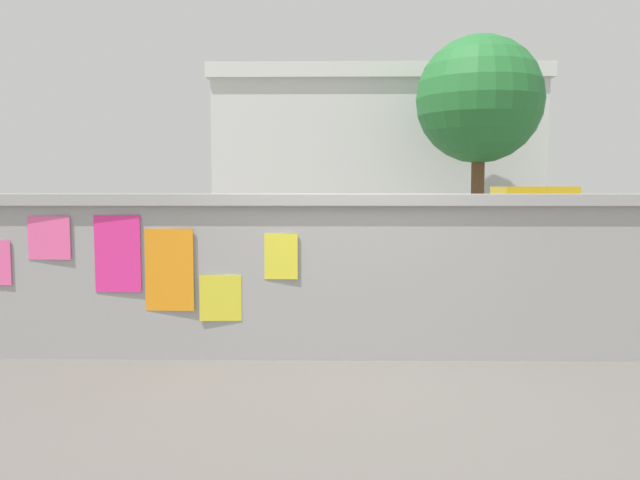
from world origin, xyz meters
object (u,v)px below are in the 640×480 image
object	(u,v)px
auto_rickshaw_truck	(474,240)
tree_roadside	(479,100)
person_walking	(578,257)
car_parked	(204,242)
bicycle_near	(149,294)
motorcycle	(339,286)

from	to	relation	value
auto_rickshaw_truck	tree_roadside	xyz separation A→B (m)	(1.74, 7.32, 3.45)
person_walking	car_parked	bearing A→B (deg)	137.36
car_parked	bicycle_near	bearing A→B (deg)	-89.07
auto_rickshaw_truck	bicycle_near	xyz separation A→B (m)	(-5.09, -2.71, -0.54)
car_parked	person_walking	distance (m)	7.60
bicycle_near	person_walking	world-z (taller)	person_walking
person_walking	tree_roadside	bearing A→B (deg)	83.19
auto_rickshaw_truck	bicycle_near	bearing A→B (deg)	-151.96
tree_roadside	motorcycle	bearing A→B (deg)	-113.08
auto_rickshaw_truck	motorcycle	world-z (taller)	auto_rickshaw_truck
car_parked	person_walking	size ratio (longest dim) A/B	2.35
motorcycle	tree_roadside	world-z (taller)	tree_roadside
car_parked	tree_roadside	xyz separation A→B (m)	(6.89, 5.80, 3.62)
auto_rickshaw_truck	bicycle_near	size ratio (longest dim) A/B	2.20
auto_rickshaw_truck	tree_roadside	size ratio (longest dim) A/B	0.59
bicycle_near	car_parked	bearing A→B (deg)	90.93
motorcycle	bicycle_near	world-z (taller)	bicycle_near
car_parked	tree_roadside	distance (m)	9.71
tree_roadside	car_parked	bearing A→B (deg)	-139.93
person_walking	auto_rickshaw_truck	bearing A→B (deg)	96.75
car_parked	tree_roadside	bearing A→B (deg)	40.07
auto_rickshaw_truck	tree_roadside	bearing A→B (deg)	76.66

